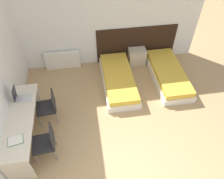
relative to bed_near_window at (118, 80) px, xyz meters
name	(u,v)px	position (x,y,z in m)	size (l,w,h in m)	color
wall_back	(102,22)	(-0.29, 1.08, 1.18)	(5.65, 0.05, 2.70)	white
headboard_panel	(136,44)	(0.73, 1.05, 0.40)	(2.41, 0.03, 1.13)	black
bed_near_window	(118,80)	(0.00, 0.00, 0.00)	(0.86, 2.03, 0.34)	silver
bed_near_door	(168,74)	(1.45, 0.00, 0.00)	(0.86, 2.03, 0.34)	silver
nightstand	(137,56)	(0.73, 0.84, 0.08)	(0.51, 0.36, 0.50)	beige
radiator	(63,60)	(-1.52, 0.96, 0.12)	(1.04, 0.12, 0.56)	silver
desk	(22,123)	(-2.32, -1.42, 0.42)	(0.58, 1.96, 0.76)	beige
chair_near_laptop	(48,106)	(-1.82, -0.94, 0.32)	(0.48, 0.48, 0.85)	#232328
chair_near_notebook	(46,142)	(-1.82, -1.89, 0.32)	(0.48, 0.48, 0.85)	#232328
laptop	(21,97)	(-2.35, -0.89, 0.66)	(0.37, 0.23, 0.37)	silver
open_notebook	(15,140)	(-2.32, -1.94, 0.60)	(0.32, 0.26, 0.02)	#236B3D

